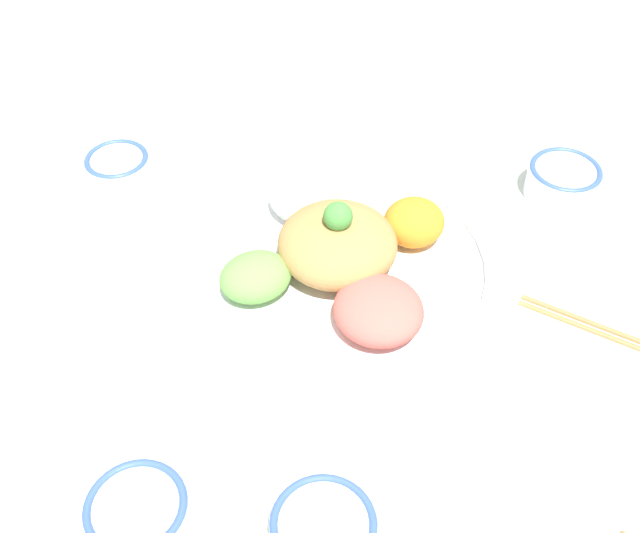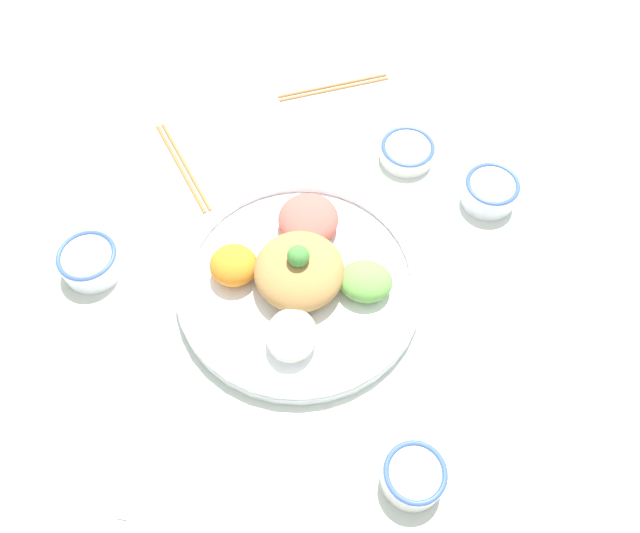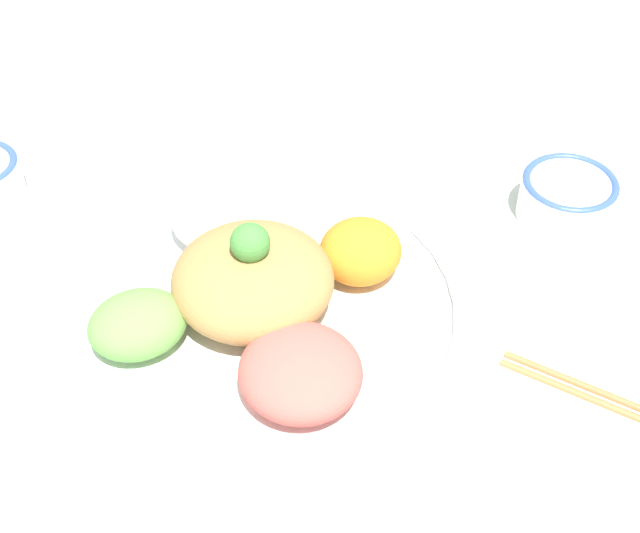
{
  "view_description": "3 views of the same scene",
  "coord_description": "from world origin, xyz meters",
  "px_view_note": "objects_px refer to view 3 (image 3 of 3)",
  "views": [
    {
      "loc": [
        -0.57,
        0.11,
        0.63
      ],
      "look_at": [
        -0.03,
        0.0,
        0.06
      ],
      "focal_mm": 42.0,
      "sensor_mm": 36.0,
      "label": 1
    },
    {
      "loc": [
        0.43,
        0.16,
        0.84
      ],
      "look_at": [
        -0.02,
        -0.01,
        0.03
      ],
      "focal_mm": 35.0,
      "sensor_mm": 36.0,
      "label": 2
    },
    {
      "loc": [
        -0.51,
        0.02,
        0.56
      ],
      "look_at": [
        -0.03,
        -0.07,
        0.1
      ],
      "focal_mm": 50.0,
      "sensor_mm": 36.0,
      "label": 3
    }
  ],
  "objects_px": {
    "salad_platter": "(255,303)",
    "sauce_bowl_dark": "(567,196)",
    "serving_spoon_main": "(311,109)",
    "chopsticks_pair_near": "(633,408)"
  },
  "relations": [
    {
      "from": "salad_platter",
      "to": "sauce_bowl_dark",
      "type": "xyz_separation_m",
      "value": [
        0.09,
        -0.31,
        -0.0
      ]
    },
    {
      "from": "serving_spoon_main",
      "to": "salad_platter",
      "type": "bearing_deg",
      "value": 150.24
    },
    {
      "from": "sauce_bowl_dark",
      "to": "serving_spoon_main",
      "type": "bearing_deg",
      "value": 42.82
    },
    {
      "from": "salad_platter",
      "to": "chopsticks_pair_near",
      "type": "xyz_separation_m",
      "value": [
        -0.15,
        -0.28,
        -0.02
      ]
    },
    {
      "from": "salad_platter",
      "to": "serving_spoon_main",
      "type": "bearing_deg",
      "value": -18.65
    },
    {
      "from": "salad_platter",
      "to": "sauce_bowl_dark",
      "type": "bearing_deg",
      "value": -74.76
    },
    {
      "from": "salad_platter",
      "to": "chopsticks_pair_near",
      "type": "relative_size",
      "value": 2.15
    },
    {
      "from": "sauce_bowl_dark",
      "to": "chopsticks_pair_near",
      "type": "relative_size",
      "value": 0.52
    },
    {
      "from": "sauce_bowl_dark",
      "to": "chopsticks_pair_near",
      "type": "xyz_separation_m",
      "value": [
        -0.23,
        0.04,
        -0.02
      ]
    },
    {
      "from": "chopsticks_pair_near",
      "to": "serving_spoon_main",
      "type": "bearing_deg",
      "value": -28.54
    }
  ]
}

